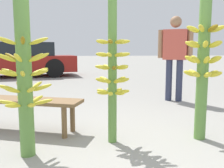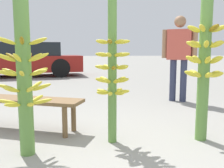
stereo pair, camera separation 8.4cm
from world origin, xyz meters
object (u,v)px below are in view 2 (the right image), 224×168
Objects in this scene: banana_stalk_right at (204,59)px; parked_car at (24,60)px; market_bench at (22,103)px; banana_stalk_left at (24,65)px; banana_stalk_center at (112,71)px; vendor_person at (179,51)px.

parked_car is at bearing 116.88° from banana_stalk_right.
market_bench is 6.75m from parked_car.
banana_stalk_left reaches higher than banana_stalk_right.
banana_stalk_left is 1.83m from banana_stalk_right.
market_bench is at bearing -177.02° from parked_car.
vendor_person is at bearing 53.99° from banana_stalk_center.
banana_stalk_right is at bearing -163.48° from parked_car.
market_bench is at bearing 58.92° from vendor_person.
banana_stalk_right is at bearing 104.58° from vendor_person.
vendor_person is 6.50m from parked_car.
vendor_person is at bearing 51.45° from market_bench.
banana_stalk_center is 7.55m from parked_car.
banana_stalk_right is (0.98, -0.03, 0.12)m from banana_stalk_center.
banana_stalk_center is 0.33× the size of parked_car.
market_bench is (-2.54, -1.52, -0.62)m from vendor_person.
vendor_person is 3.02m from market_bench.
banana_stalk_center is at bearing 82.08° from vendor_person.
banana_stalk_right is 1.05× the size of vendor_person.
market_bench is (-2.05, 0.55, -0.55)m from banana_stalk_right.
vendor_person is (2.32, 2.27, 0.11)m from banana_stalk_left.
banana_stalk_right reaches higher than market_bench.
banana_stalk_left is 3.25m from vendor_person.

